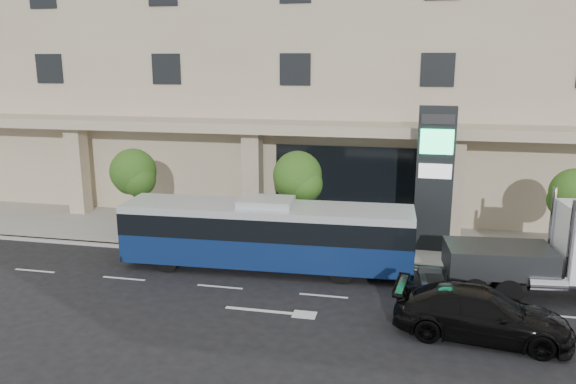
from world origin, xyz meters
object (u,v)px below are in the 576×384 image
(city_bus, at_px, (266,233))
(signage_pylon, at_px, (434,178))
(tow_truck, at_px, (564,255))
(black_sedan, at_px, (481,314))

(city_bus, xyz_separation_m, signage_pylon, (6.71, 3.55, 1.87))
(tow_truck, bearing_deg, black_sedan, -135.44)
(black_sedan, bearing_deg, signage_pylon, 15.68)
(tow_truck, relative_size, signage_pylon, 1.35)
(tow_truck, distance_m, black_sedan, 5.02)
(signage_pylon, bearing_deg, black_sedan, -79.84)
(city_bus, height_order, tow_truck, tow_truck)
(black_sedan, relative_size, signage_pylon, 0.84)
(city_bus, bearing_deg, tow_truck, -5.07)
(tow_truck, distance_m, signage_pylon, 6.35)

